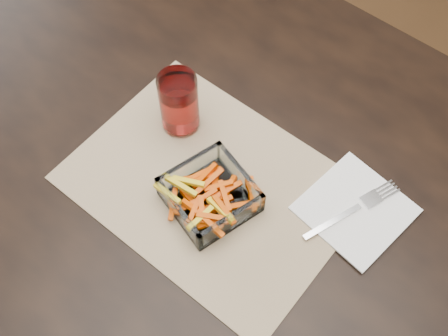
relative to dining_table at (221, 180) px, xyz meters
The scene contains 6 objects.
dining_table is the anchor object (origin of this frame).
placemat 0.11m from the dining_table, 65.87° to the right, with size 0.45×0.33×0.00m, color #9D8667.
glass_bowl 0.15m from the dining_table, 61.25° to the right, with size 0.15×0.15×0.05m.
tumbler 0.17m from the dining_table, behind, with size 0.07×0.07×0.12m.
napkin 0.26m from the dining_table, 13.36° to the left, with size 0.15×0.15×0.00m, color white.
fork 0.26m from the dining_table, 12.83° to the left, with size 0.08×0.18×0.00m.
Camera 1 is at (0.33, -0.39, 1.57)m, focal length 45.00 mm.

